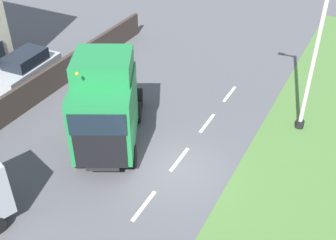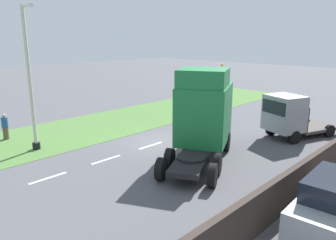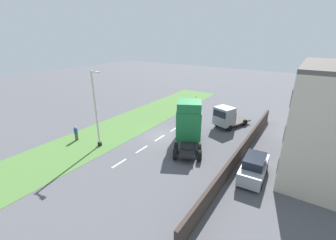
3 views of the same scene
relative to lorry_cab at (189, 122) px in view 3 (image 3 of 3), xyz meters
The scene contains 9 objects.
ground_plane 3.96m from the lorry_cab, behind, with size 120.00×120.00×0.00m, color #515156.
grass_verge 9.47m from the lorry_cab, behind, with size 7.00×44.00×0.01m.
lane_markings 4.05m from the lorry_cab, 164.64° to the right, with size 0.16×14.60×0.00m.
boundary_wall 6.04m from the lorry_cab, ahead, with size 0.25×24.00×1.52m.
lorry_cab is the anchor object (origin of this frame).
flatbed_truck 6.47m from the lorry_cab, 71.81° to the left, with size 3.72×5.52×2.78m.
parked_car 8.18m from the lorry_cab, 20.91° to the right, with size 2.01×4.40×1.99m.
lamp_post 9.47m from the lorry_cab, 141.44° to the right, with size 1.33×0.43×7.85m.
pedestrian 12.44m from the lorry_cab, 149.22° to the right, with size 0.39×0.39×1.63m.
Camera 3 is at (13.42, -19.49, 10.93)m, focal length 24.00 mm.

